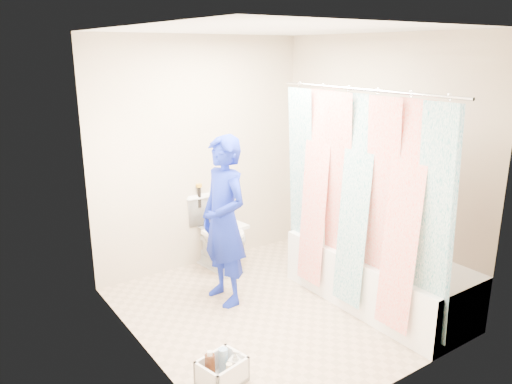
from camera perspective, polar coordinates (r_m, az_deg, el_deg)
floor at (r=4.61m, az=2.14°, el=-13.25°), size 2.60×2.60×0.00m
ceiling at (r=4.03m, az=2.51°, el=18.07°), size 2.40×2.60×0.02m
wall_back at (r=5.23m, az=-6.30°, el=4.28°), size 2.40×0.02×2.40m
wall_front at (r=3.26m, az=16.18°, el=-3.49°), size 2.40×0.02×2.40m
wall_left at (r=3.60m, az=-13.17°, el=-1.47°), size 0.02×2.60×2.40m
wall_right at (r=4.96m, az=13.48°, el=3.29°), size 0.02×2.60×2.40m
bathtub at (r=4.74m, az=13.71°, el=-9.27°), size 0.70×1.75×0.50m
curtain_rod at (r=4.07m, az=12.12°, el=11.37°), size 0.02×1.90×0.02m
shower_curtain at (r=4.24m, az=11.39°, el=-1.24°), size 0.06×1.75×1.80m
toilet at (r=5.30m, az=-4.32°, el=-4.62°), size 0.53×0.82×0.78m
tank_lid at (r=5.18m, az=-3.48°, el=-4.29°), size 0.50×0.27×0.04m
tank_internals at (r=5.31m, az=-6.16°, el=-0.29°), size 0.19×0.06×0.26m
plumber at (r=4.47m, az=-3.67°, el=-3.34°), size 0.39×0.58×1.55m
cleaning_caddy at (r=3.71m, az=-3.78°, el=-19.77°), size 0.36×0.31×0.24m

